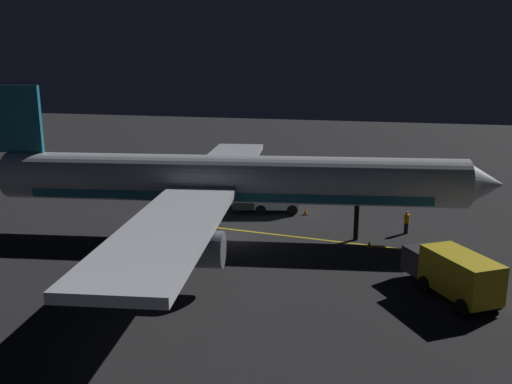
# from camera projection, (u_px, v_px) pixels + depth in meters

# --- Properties ---
(ground_plane) EXTENTS (180.00, 180.00, 0.20)m
(ground_plane) POSITION_uv_depth(u_px,v_px,m) (230.00, 237.00, 39.91)
(ground_plane) COLOR #242425
(apron_guide_stripe) EXTENTS (2.13, 19.93, 0.01)m
(apron_guide_stripe) POSITION_uv_depth(u_px,v_px,m) (286.00, 236.00, 39.93)
(apron_guide_stripe) COLOR gold
(apron_guide_stripe) RESTS_ON ground_plane
(airliner) EXTENTS (40.26, 39.72, 11.03)m
(airliner) POSITION_uv_depth(u_px,v_px,m) (221.00, 181.00, 39.00)
(airliner) COLOR silver
(airliner) RESTS_ON ground_plane
(baggage_truck) EXTENTS (6.37, 5.21, 2.58)m
(baggage_truck) POSITION_uv_depth(u_px,v_px,m) (453.00, 274.00, 29.09)
(baggage_truck) COLOR gold
(baggage_truck) RESTS_ON ground_plane
(catering_truck) EXTENTS (3.53, 5.95, 2.41)m
(catering_truck) POSITION_uv_depth(u_px,v_px,m) (269.00, 198.00, 46.11)
(catering_truck) COLOR silver
(catering_truck) RESTS_ON ground_plane
(ground_crew_worker) EXTENTS (0.40, 0.40, 1.74)m
(ground_crew_worker) POSITION_uv_depth(u_px,v_px,m) (406.00, 222.00, 40.27)
(ground_crew_worker) COLOR black
(ground_crew_worker) RESTS_ON ground_plane
(traffic_cone_near_left) EXTENTS (0.50, 0.50, 0.55)m
(traffic_cone_near_left) POSITION_uv_depth(u_px,v_px,m) (306.00, 212.00, 45.53)
(traffic_cone_near_left) COLOR #EA590F
(traffic_cone_near_left) RESTS_ON ground_plane
(traffic_cone_near_right) EXTENTS (0.50, 0.50, 0.55)m
(traffic_cone_near_right) POSITION_uv_depth(u_px,v_px,m) (369.00, 245.00, 37.06)
(traffic_cone_near_right) COLOR #EA590F
(traffic_cone_near_right) RESTS_ON ground_plane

